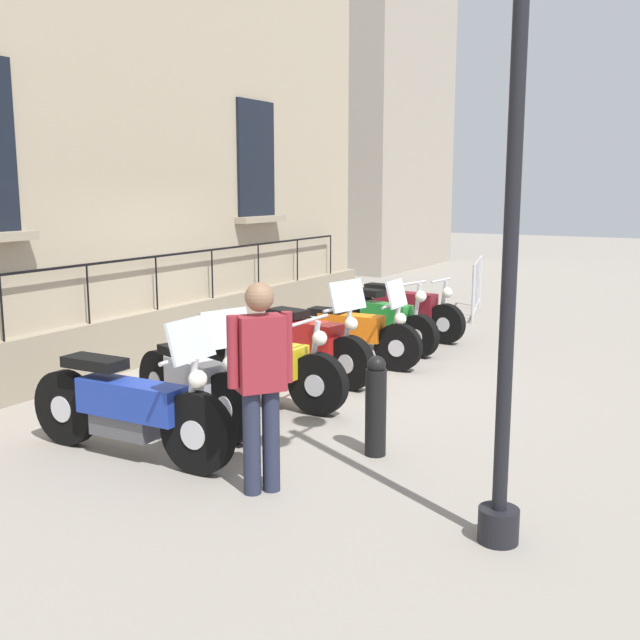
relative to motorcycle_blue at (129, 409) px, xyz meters
name	(u,v)px	position (x,y,z in m)	size (l,w,h in m)	color
ground_plane	(286,379)	(-0.29, 3.08, -0.46)	(60.00, 60.00, 0.00)	gray
building_facade	(125,78)	(-2.78, 3.08, 3.37)	(0.82, 11.90, 7.88)	tan
motorcycle_blue	(129,409)	(0.00, 0.00, 0.00)	(2.26, 0.65, 1.33)	black
motorcycle_silver	(195,386)	(-0.05, 0.98, -0.02)	(1.91, 0.85, 1.28)	black
motorcycle_yellow	(267,368)	(0.16, 1.97, -0.03)	(1.99, 0.75, 1.03)	black
motorcycle_red	(308,345)	(-0.01, 3.15, -0.01)	(2.01, 0.80, 1.31)	black
motorcycle_orange	(349,335)	(0.06, 4.15, -0.04)	(2.12, 0.63, 1.21)	black
motorcycle_green	(384,324)	(0.10, 5.20, -0.05)	(1.86, 0.69, 1.07)	black
motorcycle_maroon	(403,312)	(-0.04, 6.22, -0.03)	(2.15, 0.64, 1.00)	black
lamppost	(518,70)	(3.33, 0.02, 2.65)	(0.34, 1.04, 4.55)	black
crowd_barrier	(477,285)	(0.28, 8.96, 0.10)	(0.52, 1.91, 1.05)	#B7B7BF
bollard	(376,405)	(1.87, 1.15, 0.00)	(0.19, 0.19, 0.92)	black
pedestrian_standing	(261,376)	(1.44, -0.06, 0.49)	(0.39, 0.44, 1.69)	#23283D
distant_building	(353,58)	(-6.01, 16.11, 5.67)	(4.50, 5.34, 12.26)	#9E9384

